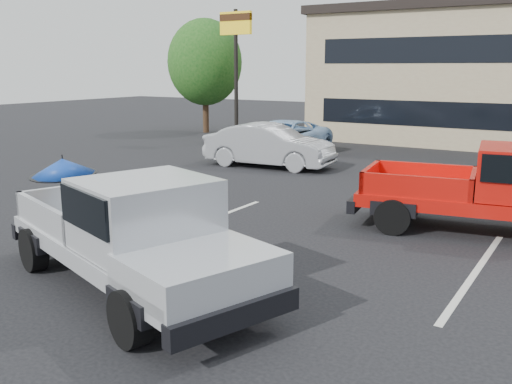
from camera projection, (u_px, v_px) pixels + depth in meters
ground at (268, 275)px, 9.77m from camera, size 90.00×90.00×0.00m
stripe_left at (200, 223)px, 12.97m from camera, size 0.12×5.00×0.01m
stripe_right at (476, 272)px, 9.88m from camera, size 0.12×5.00×0.01m
motel_sign at (236, 40)px, 25.54m from camera, size 1.60×0.22×6.00m
tree_left at (205, 62)px, 30.29m from camera, size 3.96×3.96×6.02m
silver_pickup at (138, 230)px, 8.70m from camera, size 6.02×3.70×2.06m
red_pickup at (510, 187)px, 11.91m from camera, size 5.94×2.82×1.88m
silver_sedan at (269, 145)px, 20.22m from camera, size 4.75×2.00×1.52m
blue_suv at (281, 139)px, 22.51m from camera, size 2.48×5.16×1.42m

